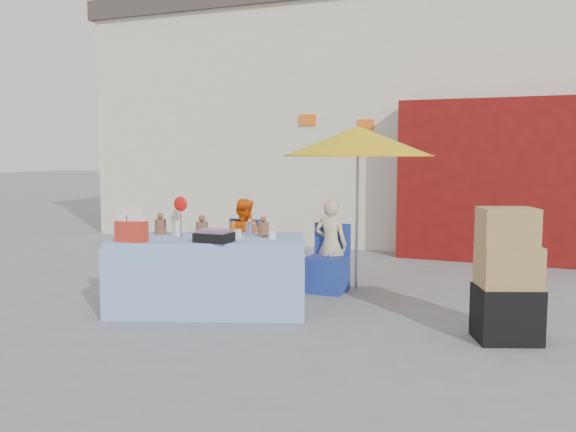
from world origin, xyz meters
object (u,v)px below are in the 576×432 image
at_px(vendor_orange, 243,240).
at_px(chair_right, 327,272).
at_px(market_table, 208,273).
at_px(vendor_beige, 331,245).
at_px(umbrella, 358,142).
at_px(chair_left, 239,265).
at_px(box_stack, 507,280).

bearing_deg(vendor_orange, chair_right, 174.07).
xyz_separation_m(market_table, chair_right, (0.93, 1.38, -0.16)).
distance_m(market_table, vendor_beige, 1.78).
xyz_separation_m(market_table, vendor_orange, (-0.32, 1.51, 0.15)).
distance_m(vendor_orange, umbrella, 2.04).
bearing_deg(vendor_beige, market_table, 58.74).
xyz_separation_m(vendor_orange, vendor_beige, (1.25, 0.00, 0.01)).
distance_m(chair_left, vendor_orange, 0.34).
xyz_separation_m(chair_right, umbrella, (0.30, 0.28, 1.64)).
bearing_deg(market_table, umbrella, 32.68).
bearing_deg(vendor_orange, umbrella, -174.27).
relative_size(market_table, vendor_orange, 2.06).
height_order(market_table, umbrella, umbrella).
distance_m(market_table, chair_left, 1.43).
distance_m(chair_left, box_stack, 3.70).
distance_m(chair_right, umbrella, 1.69).
bearing_deg(umbrella, chair_left, -169.61).
height_order(vendor_beige, umbrella, umbrella).
relative_size(chair_left, vendor_orange, 0.75).
height_order(market_table, vendor_orange, market_table).
bearing_deg(market_table, chair_left, 82.31).
relative_size(market_table, umbrella, 1.12).
height_order(vendor_orange, umbrella, umbrella).
bearing_deg(market_table, box_stack, -19.31).
distance_m(market_table, umbrella, 2.54).
xyz_separation_m(vendor_beige, box_stack, (2.20, -1.42, -0.00)).
bearing_deg(market_table, vendor_orange, 81.17).
bearing_deg(umbrella, market_table, -126.39).
height_order(chair_right, box_stack, box_stack).
xyz_separation_m(market_table, umbrella, (1.23, 1.66, 1.47)).
relative_size(umbrella, box_stack, 1.67).
xyz_separation_m(chair_left, umbrella, (1.55, 0.28, 1.64)).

